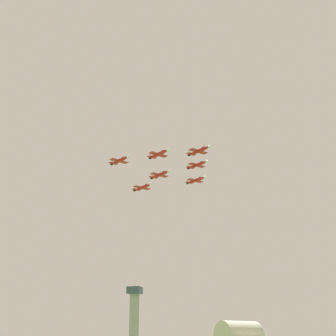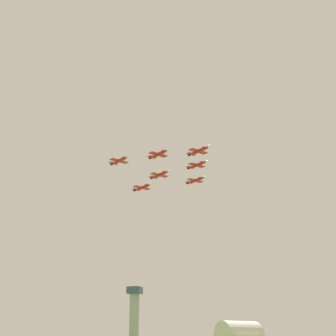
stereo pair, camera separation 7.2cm
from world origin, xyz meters
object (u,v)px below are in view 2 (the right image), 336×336
jet_left_wingman (198,165)px  jet_trailing (143,187)px  jet_left_outer (196,180)px  jet_right_outer (120,160)px  jet_slot_rear (160,174)px  jet_lead (199,151)px  jet_right_wingman (159,154)px  control_tower (134,317)px

jet_left_wingman → jet_trailing: 33.10m
jet_left_outer → jet_right_outer: size_ratio=1.01×
jet_left_wingman → jet_slot_rear: 19.91m
jet_lead → jet_left_outer: 39.00m
jet_slot_rear → jet_trailing: 15.21m
jet_left_wingman → jet_right_wingman: 25.22m
control_tower → jet_left_outer: jet_left_outer is taller
jet_right_outer → jet_slot_rear: (-14.31, -20.76, -1.92)m
jet_left_outer → jet_trailing: bearing=-120.5°
jet_right_wingman → jet_slot_rear: bearing=140.7°
jet_trailing → jet_left_outer: bearing=59.2°
jet_right_wingman → jet_right_outer: jet_right_wingman is taller
jet_left_wingman → jet_trailing: jet_left_wingman is taller
control_tower → jet_trailing: 71.16m
jet_lead → jet_left_outer: jet_lead is taller
jet_right_wingman → jet_left_outer: size_ratio=1.00×
control_tower → jet_right_wingman: size_ratio=2.26×
jet_left_wingman → jet_right_wingman: size_ratio=0.99×
control_tower → jet_left_wingman: (-27.53, -14.53, 75.41)m
jet_left_wingman → jet_slot_rear: (19.37, 1.97, -4.16)m
jet_lead → jet_right_outer: bearing=-139.0°
jet_left_outer → jet_slot_rear: bearing=-90.0°
jet_lead → jet_right_wingman: 19.47m
jet_left_wingman → jet_right_outer: size_ratio=0.99×
jet_left_wingman → jet_right_wingman: (14.30, 20.77, -0.15)m
jet_lead → jet_right_wingman: jet_lead is taller
jet_left_outer → jet_lead: bearing=-40.4°
jet_lead → jet_left_wingman: bearing=140.3°
jet_slot_rear → jet_trailing: (12.21, -8.42, -3.37)m
jet_slot_rear → jet_lead: bearing=1.1°
control_tower → jet_left_outer: 83.67m
jet_left_wingman → jet_slot_rear: bearing=-140.1°
jet_right_wingman → jet_slot_rear: size_ratio=0.98×
control_tower → jet_trailing: (4.05, -20.98, 67.88)m
jet_right_outer → jet_slot_rear: 25.29m
jet_lead → jet_trailing: size_ratio=1.00×
jet_right_wingman → jet_trailing: size_ratio=0.98×
jet_lead → jet_right_outer: size_ratio=1.03×
control_tower → jet_slot_rear: bearing=-123.0°
jet_lead → jet_trailing: jet_lead is taller
control_tower → jet_left_outer: (-22.47, -33.33, 73.38)m
jet_left_wingman → jet_left_outer: 19.57m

